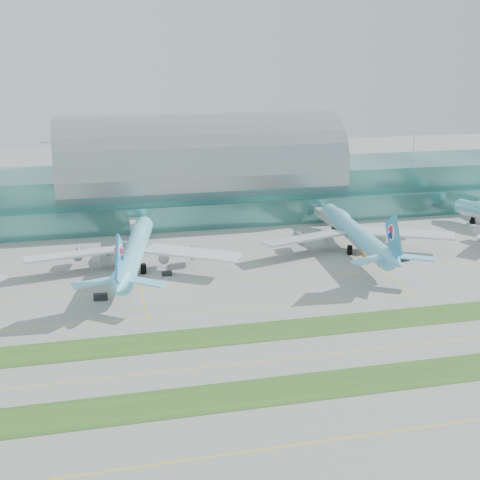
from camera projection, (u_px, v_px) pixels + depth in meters
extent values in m
plane|color=gray|center=(290.00, 332.00, 169.59)|extent=(700.00, 700.00, 0.00)
cube|color=#3D7A75|center=(200.00, 191.00, 288.27)|extent=(340.00, 42.00, 20.00)
cube|color=#3D7A75|center=(210.00, 215.00, 267.23)|extent=(340.00, 8.00, 10.00)
ellipsoid|color=#9EA5A8|center=(199.00, 168.00, 285.49)|extent=(340.00, 46.20, 16.17)
cylinder|color=white|center=(199.00, 149.00, 283.26)|extent=(0.80, 0.80, 16.00)
cube|color=#B2B7B7|center=(135.00, 225.00, 249.89)|extent=(3.50, 22.00, 3.00)
cylinder|color=black|center=(138.00, 242.00, 241.52)|extent=(1.00, 1.00, 4.00)
cube|color=#B2B7B7|center=(324.00, 214.00, 266.65)|extent=(3.50, 22.00, 3.00)
cylinder|color=black|center=(332.00, 229.00, 258.28)|extent=(1.00, 1.00, 4.00)
cube|color=#2D591E|center=(330.00, 384.00, 143.42)|extent=(420.00, 12.00, 0.08)
cube|color=#2D591E|center=(288.00, 329.00, 171.45)|extent=(420.00, 12.00, 0.08)
cube|color=yellow|center=(368.00, 435.00, 124.75)|extent=(420.00, 0.35, 0.01)
cube|color=yellow|center=(308.00, 356.00, 156.51)|extent=(420.00, 0.35, 0.01)
cube|color=yellow|center=(271.00, 307.00, 186.41)|extent=(420.00, 0.35, 0.01)
cube|color=yellow|center=(251.00, 281.00, 206.96)|extent=(420.00, 0.35, 0.01)
cylinder|color=#6ED5F2|center=(134.00, 250.00, 216.06)|extent=(18.92, 65.12, 6.51)
ellipsoid|color=#6ED5F2|center=(140.00, 230.00, 233.05)|extent=(9.88, 20.60, 4.64)
cone|color=#6ED5F2|center=(145.00, 223.00, 249.71)|extent=(7.40, 6.40, 6.51)
cone|color=#6ED5F2|center=(119.00, 286.00, 180.45)|extent=(7.89, 10.46, 6.18)
cube|color=white|center=(74.00, 254.00, 213.42)|extent=(32.42, 13.72, 1.28)
cylinder|color=#96999E|center=(93.00, 255.00, 219.66)|extent=(4.61, 6.35, 3.57)
cube|color=white|center=(193.00, 253.00, 214.91)|extent=(30.70, 23.82, 1.28)
cylinder|color=#96999E|center=(179.00, 254.00, 220.78)|extent=(4.61, 6.35, 3.57)
cube|color=#3395E2|center=(119.00, 260.00, 180.63)|extent=(3.27, 13.66, 15.13)
cylinder|color=silver|center=(119.00, 253.00, 181.20)|extent=(1.90, 5.13, 5.04)
cylinder|color=black|center=(143.00, 243.00, 241.14)|extent=(1.89, 1.89, 3.15)
cylinder|color=black|center=(124.00, 269.00, 213.25)|extent=(1.89, 1.89, 3.15)
cylinder|color=black|center=(143.00, 269.00, 213.50)|extent=(1.89, 1.89, 3.15)
cylinder|color=#6AC7EA|center=(355.00, 233.00, 236.21)|extent=(11.60, 65.83, 6.55)
ellipsoid|color=#6AC7EA|center=(340.00, 216.00, 253.11)|extent=(7.75, 20.34, 4.67)
cone|color=#6AC7EA|center=(327.00, 210.00, 269.69)|extent=(6.94, 5.77, 6.55)
cone|color=#6AC7EA|center=(395.00, 261.00, 200.76)|extent=(6.94, 9.96, 6.22)
cube|color=silver|center=(304.00, 238.00, 231.45)|extent=(32.63, 17.16, 1.29)
cylinder|color=#92979A|center=(313.00, 239.00, 238.20)|extent=(4.03, 6.07, 3.59)
cube|color=silver|center=(408.00, 233.00, 237.18)|extent=(31.93, 21.24, 1.29)
cylinder|color=#92979A|center=(389.00, 236.00, 242.50)|extent=(4.03, 6.07, 3.59)
cube|color=#2D97CA|center=(394.00, 238.00, 200.92)|extent=(1.71, 13.90, 15.23)
cylinder|color=white|center=(393.00, 232.00, 201.48)|extent=(1.34, 5.13, 5.07)
cylinder|color=black|center=(334.00, 228.00, 261.18)|extent=(1.90, 1.90, 3.17)
cylinder|color=black|center=(350.00, 250.00, 233.07)|extent=(1.90, 1.90, 3.17)
cylinder|color=black|center=(367.00, 249.00, 234.02)|extent=(1.90, 1.90, 3.17)
cone|color=#5AB7C7|center=(455.00, 205.00, 280.74)|extent=(7.36, 6.63, 6.09)
cylinder|color=black|center=(473.00, 220.00, 274.16)|extent=(1.77, 1.77, 2.95)
cube|color=black|center=(101.00, 297.00, 191.16)|extent=(4.07, 1.99, 1.86)
cube|color=black|center=(167.00, 273.00, 211.68)|extent=(3.24, 1.88, 1.39)
cube|color=orange|center=(369.00, 256.00, 228.48)|extent=(3.61, 2.11, 1.63)
cube|color=black|center=(403.00, 259.00, 226.20)|extent=(4.36, 2.53, 1.43)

